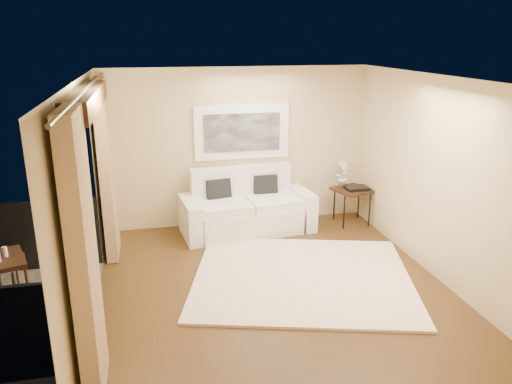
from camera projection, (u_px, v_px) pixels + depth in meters
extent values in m
plane|color=#4C3216|center=(273.00, 287.00, 6.60)|extent=(5.00, 5.00, 0.00)
plane|color=white|center=(276.00, 79.00, 5.79)|extent=(5.00, 5.00, 0.00)
plane|color=#C6B285|center=(238.00, 148.00, 8.52)|extent=(4.50, 0.00, 4.50)
plane|color=#C6B285|center=(355.00, 282.00, 3.87)|extent=(4.50, 0.00, 4.50)
plane|color=#C6B285|center=(437.00, 179.00, 6.66)|extent=(0.00, 5.00, 5.00)
plane|color=#C6B285|center=(98.00, 164.00, 7.46)|extent=(0.00, 2.70, 2.70)
plane|color=#C6B285|center=(61.00, 274.00, 4.01)|extent=(0.00, 2.70, 2.70)
plane|color=#C6B285|center=(74.00, 97.00, 5.37)|extent=(0.00, 2.40, 2.40)
cube|color=black|center=(86.00, 99.00, 5.41)|extent=(0.28, 2.40, 0.22)
cube|color=#605B56|center=(19.00, 319.00, 5.97)|extent=(1.80, 2.60, 0.12)
cube|color=black|center=(34.00, 236.00, 6.99)|extent=(1.80, 0.06, 1.00)
cube|color=tan|center=(107.00, 170.00, 7.22)|extent=(0.16, 0.75, 2.62)
cube|color=tan|center=(84.00, 260.00, 4.33)|extent=(0.16, 0.75, 2.62)
cylinder|color=#4C473F|center=(86.00, 89.00, 5.38)|extent=(0.04, 4.80, 0.04)
cube|color=white|center=(242.00, 132.00, 8.43)|extent=(1.62, 0.05, 0.92)
cube|color=black|center=(242.00, 132.00, 8.40)|extent=(1.30, 0.02, 0.64)
cube|color=#F6DFC6|center=(302.00, 277.00, 6.83)|extent=(3.50, 3.24, 0.04)
cube|color=white|center=(248.00, 219.00, 8.43)|extent=(1.85, 1.12, 0.44)
cube|color=white|center=(241.00, 190.00, 8.64)|extent=(1.78, 0.42, 0.85)
cube|color=white|center=(191.00, 220.00, 8.10)|extent=(0.35, 0.96, 0.64)
cube|color=white|center=(300.00, 207.00, 8.69)|extent=(0.35, 0.96, 0.64)
cube|color=white|center=(223.00, 206.00, 8.19)|extent=(0.91, 0.91, 0.15)
cube|color=white|center=(272.00, 201.00, 8.44)|extent=(0.91, 0.91, 0.15)
cube|color=black|center=(219.00, 192.00, 8.34)|extent=(0.44, 0.27, 0.43)
cube|color=black|center=(266.00, 187.00, 8.60)|extent=(0.42, 0.20, 0.43)
cube|color=black|center=(353.00, 190.00, 8.68)|extent=(0.74, 0.74, 0.04)
cylinder|color=black|center=(344.00, 212.00, 8.51)|extent=(0.03, 0.03, 0.59)
cylinder|color=black|center=(369.00, 210.00, 8.60)|extent=(0.03, 0.03, 0.59)
cylinder|color=black|center=(334.00, 204.00, 8.94)|extent=(0.03, 0.03, 0.59)
cylinder|color=black|center=(358.00, 202.00, 9.04)|extent=(0.03, 0.03, 0.59)
cube|color=black|center=(357.00, 188.00, 8.63)|extent=(0.38, 0.28, 0.05)
imported|color=white|center=(343.00, 173.00, 8.73)|extent=(0.31, 0.29, 0.50)
cylinder|color=black|center=(17.00, 301.00, 5.57)|extent=(0.04, 0.04, 0.70)
cylinder|color=black|center=(27.00, 279.00, 6.05)|extent=(0.04, 0.04, 0.70)
cylinder|color=black|center=(17.00, 274.00, 6.43)|extent=(0.03, 0.03, 0.47)
cylinder|color=black|center=(1.00, 288.00, 6.08)|extent=(0.03, 0.03, 0.47)
cylinder|color=#FC1629|center=(4.00, 251.00, 5.77)|extent=(0.06, 0.06, 0.07)
cylinder|color=white|center=(5.00, 252.00, 5.70)|extent=(0.06, 0.06, 0.12)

